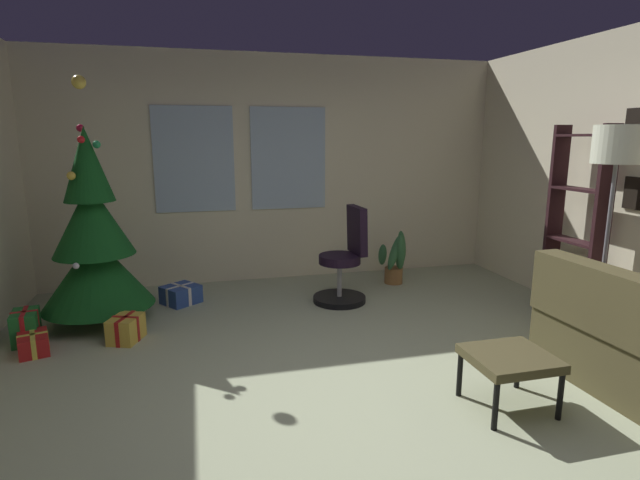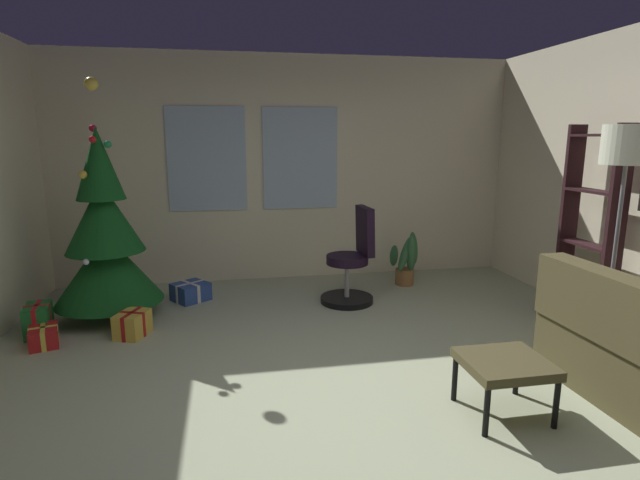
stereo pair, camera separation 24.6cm
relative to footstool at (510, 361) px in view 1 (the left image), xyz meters
The scene contains 12 objects.
ground_plane 1.04m from the footstool, 163.47° to the left, with size 5.50×6.19×0.10m, color #ACB590.
wall_back_with_windows 3.69m from the footstool, 105.45° to the left, with size 5.50×0.12×2.68m.
footstool is the anchor object (origin of this frame).
holiday_tree 3.67m from the footstool, 140.96° to the left, with size 1.00×1.00×2.25m.
gift_box_red 3.66m from the footstool, 152.60° to the left, with size 0.30×0.37×0.16m.
gift_box_green 3.88m from the footstool, 150.19° to the left, with size 0.25×0.34×0.28m.
gift_box_gold 3.09m from the footstool, 145.40° to the left, with size 0.31×0.36×0.22m.
gift_box_blue 3.40m from the footstool, 128.27° to the left, with size 0.45×0.45×0.20m.
office_chair 2.33m from the footstool, 99.96° to the left, with size 0.56×0.56×1.02m.
bookshelf 2.14m from the footstool, 39.75° to the left, with size 0.18×0.64×1.84m.
floor_lamp 1.73m from the footstool, 23.38° to the left, with size 0.35×0.35×1.81m.
potted_plant 2.81m from the footstool, 82.07° to the left, with size 0.43×0.48×0.64m.
Camera 1 is at (-0.97, -2.82, 1.73)m, focal length 27.74 mm.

